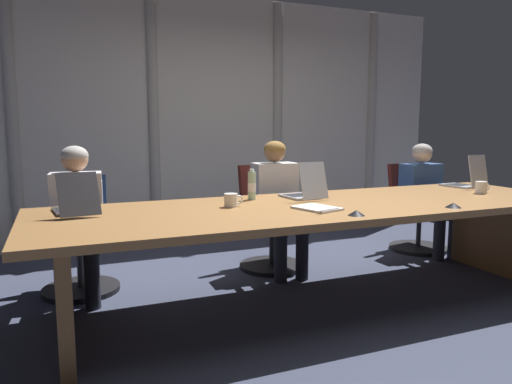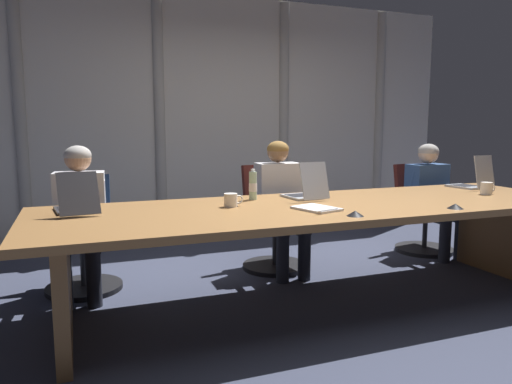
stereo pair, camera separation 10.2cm
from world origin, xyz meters
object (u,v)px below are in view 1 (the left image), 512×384
object	(u,v)px
spiral_notepad	(317,208)
laptop_left_end	(75,205)
laptop_center	(466,181)
conference_mic_left_side	(356,213)
office_chair_left_end	(80,248)
office_chair_center	(416,218)
person_left_mid	(278,198)
coffee_mug_far	(231,200)
laptop_left_mid	(304,191)
office_chair_left_mid	(269,230)
conference_mic_middle	(453,205)
person_center	(426,191)
coffee_mug_near	(481,187)
water_bottle_primary	(252,186)
person_left_end	(77,212)

from	to	relation	value
spiral_notepad	laptop_left_end	bearing A→B (deg)	145.76
laptop_center	conference_mic_left_side	world-z (taller)	laptop_center
office_chair_left_end	office_chair_center	xyz separation A→B (m)	(3.38, -0.00, 0.00)
laptop_left_end	person_left_mid	world-z (taller)	person_left_mid
coffee_mug_far	conference_mic_left_side	distance (m)	0.88
laptop_left_end	office_chair_center	size ratio (longest dim) A/B	0.51
laptop_left_mid	office_chair_left_end	distance (m)	1.85
person_left_mid	office_chair_left_mid	bearing A→B (deg)	-172.88
conference_mic_middle	office_chair_left_end	bearing A→B (deg)	148.58
conference_mic_middle	person_center	bearing A→B (deg)	54.09
person_center	laptop_left_mid	bearing A→B (deg)	-75.48
person_left_mid	coffee_mug_near	world-z (taller)	person_left_mid
laptop_center	person_center	world-z (taller)	person_center
laptop_left_mid	office_chair_center	bearing A→B (deg)	-72.96
person_center	office_chair_center	bearing A→B (deg)	172.79
laptop_left_end	laptop_left_mid	xyz separation A→B (m)	(1.69, 0.00, 0.00)
conference_mic_middle	coffee_mug_near	bearing A→B (deg)	30.91
office_chair_left_end	water_bottle_primary	bearing A→B (deg)	71.28
person_left_mid	coffee_mug_far	xyz separation A→B (m)	(-0.69, -0.70, 0.12)
person_left_end	office_chair_left_mid	bearing A→B (deg)	100.62
laptop_left_mid	office_chair_left_mid	bearing A→B (deg)	-6.58
office_chair_center	person_center	distance (m)	0.35
person_left_end	spiral_notepad	size ratio (longest dim) A/B	3.28
laptop_left_mid	conference_mic_left_side	xyz separation A→B (m)	(-0.03, -0.77, -0.04)
person_left_mid	water_bottle_primary	size ratio (longest dim) A/B	4.95
office_chair_left_mid	spiral_notepad	world-z (taller)	office_chair_left_mid
laptop_center	conference_mic_middle	bearing A→B (deg)	124.97
office_chair_left_end	person_center	xyz separation A→B (m)	(3.37, -0.15, 0.31)
water_bottle_primary	coffee_mug_near	world-z (taller)	water_bottle_primary
laptop_center	person_left_end	distance (m)	3.42
water_bottle_primary	coffee_mug_near	distance (m)	1.97
conference_mic_middle	spiral_notepad	world-z (taller)	conference_mic_middle
water_bottle_primary	office_chair_left_end	bearing A→B (deg)	154.68
laptop_center	person_center	bearing A→B (deg)	-6.01
office_chair_center	coffee_mug_far	world-z (taller)	office_chair_center
spiral_notepad	laptop_center	bearing A→B (deg)	-1.99
spiral_notepad	laptop_left_mid	bearing A→B (deg)	55.12
person_center	coffee_mug_near	bearing A→B (deg)	-15.78
coffee_mug_near	conference_mic_middle	xyz separation A→B (m)	(-0.76, -0.46, -0.03)
person_center	spiral_notepad	distance (m)	2.14
person_left_mid	coffee_mug_far	world-z (taller)	person_left_mid
person_left_mid	person_center	distance (m)	1.69
coffee_mug_far	conference_mic_middle	size ratio (longest dim) A/B	1.28
coffee_mug_far	conference_mic_middle	xyz separation A→B (m)	(1.43, -0.62, -0.03)
laptop_left_end	person_center	xyz separation A→B (m)	(3.41, 0.55, -0.15)
spiral_notepad	office_chair_left_end	bearing A→B (deg)	124.73
laptop_left_mid	office_chair_left_end	bearing A→B (deg)	62.05
coffee_mug_near	conference_mic_left_side	world-z (taller)	coffee_mug_near
laptop_left_end	laptop_center	world-z (taller)	laptop_center
coffee_mug_far	spiral_notepad	distance (m)	0.60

